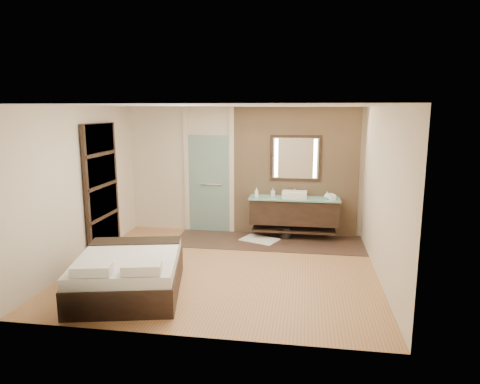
% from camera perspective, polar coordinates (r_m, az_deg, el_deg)
% --- Properties ---
extents(floor, '(5.00, 5.00, 0.00)m').
position_cam_1_polar(floor, '(7.35, -2.07, -10.11)').
color(floor, olive).
rests_on(floor, ground).
extents(tile_strip, '(3.80, 1.30, 0.01)m').
position_cam_1_polar(tile_strip, '(8.77, 3.78, -6.57)').
color(tile_strip, '#3E2B21').
rests_on(tile_strip, floor).
extents(stone_wall, '(2.60, 0.08, 2.70)m').
position_cam_1_polar(stone_wall, '(9.04, 7.39, 2.64)').
color(stone_wall, tan).
rests_on(stone_wall, floor).
extents(vanity, '(1.85, 0.55, 0.88)m').
position_cam_1_polar(vanity, '(8.90, 7.22, -2.54)').
color(vanity, black).
rests_on(vanity, stone_wall).
extents(mirror_unit, '(1.06, 0.04, 0.96)m').
position_cam_1_polar(mirror_unit, '(8.95, 7.42, 4.49)').
color(mirror_unit, black).
rests_on(mirror_unit, stone_wall).
extents(frosted_door, '(1.10, 0.12, 2.70)m').
position_cam_1_polar(frosted_door, '(9.29, -4.12, 1.64)').
color(frosted_door, silver).
rests_on(frosted_door, floor).
extents(shoji_partition, '(0.06, 1.20, 2.40)m').
position_cam_1_polar(shoji_partition, '(8.35, -17.91, 0.55)').
color(shoji_partition, black).
rests_on(shoji_partition, floor).
extents(bed, '(1.80, 2.07, 0.69)m').
position_cam_1_polar(bed, '(6.55, -14.60, -10.45)').
color(bed, black).
rests_on(bed, floor).
extents(bath_mat, '(0.86, 0.74, 0.02)m').
position_cam_1_polar(bath_mat, '(8.83, 2.63, -6.36)').
color(bath_mat, white).
rests_on(bath_mat, floor).
extents(waste_bin, '(0.21, 0.21, 0.24)m').
position_cam_1_polar(waste_bin, '(8.96, 6.21, -5.47)').
color(waste_bin, black).
rests_on(waste_bin, floor).
extents(tissue_box, '(0.15, 0.15, 0.10)m').
position_cam_1_polar(tissue_box, '(8.76, 12.19, -0.67)').
color(tissue_box, white).
rests_on(tissue_box, vanity).
extents(soap_bottle_a, '(0.10, 0.10, 0.21)m').
position_cam_1_polar(soap_bottle_a, '(8.75, 2.22, -0.09)').
color(soap_bottle_a, white).
rests_on(soap_bottle_a, vanity).
extents(soap_bottle_b, '(0.08, 0.08, 0.18)m').
position_cam_1_polar(soap_bottle_b, '(8.89, 4.42, -0.03)').
color(soap_bottle_b, '#B2B2B2').
rests_on(soap_bottle_b, vanity).
extents(soap_bottle_c, '(0.13, 0.13, 0.15)m').
position_cam_1_polar(soap_bottle_c, '(8.82, 11.54, -0.41)').
color(soap_bottle_c, '#BFF1EC').
rests_on(soap_bottle_c, vanity).
extents(cup, '(0.15, 0.15, 0.09)m').
position_cam_1_polar(cup, '(8.94, 11.97, -0.46)').
color(cup, silver).
rests_on(cup, vanity).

